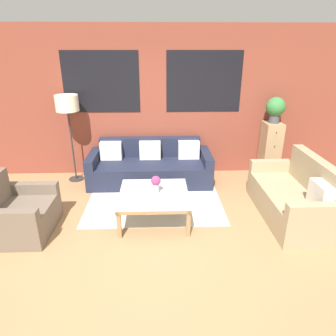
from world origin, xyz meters
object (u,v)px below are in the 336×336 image
at_px(coffee_table, 154,197).
at_px(flower_vase, 156,183).
at_px(potted_plant, 276,108).
at_px(couch_dark, 150,167).
at_px(armchair_corner, 19,214).
at_px(floor_lamp, 67,107).
at_px(settee_vintage, 294,198).
at_px(drawer_cabinet, 270,150).

bearing_deg(coffee_table, flower_vase, 35.38).
xyz_separation_m(coffee_table, potted_plant, (2.26, 1.58, 0.98)).
relative_size(couch_dark, armchair_corner, 2.41).
relative_size(coffee_table, floor_lamp, 0.62).
xyz_separation_m(settee_vintage, flower_vase, (-2.06, 0.03, 0.27)).
relative_size(couch_dark, drawer_cabinet, 2.11).
relative_size(settee_vintage, potted_plant, 3.47).
xyz_separation_m(settee_vintage, coffee_table, (-2.09, 0.01, 0.06)).
xyz_separation_m(settee_vintage, drawer_cabinet, (0.17, 1.59, 0.23)).
bearing_deg(coffee_table, settee_vintage, -0.20).
distance_m(settee_vintage, coffee_table, 2.09).
xyz_separation_m(couch_dark, floor_lamp, (-1.45, 0.12, 1.13)).
bearing_deg(coffee_table, couch_dark, 93.39).
relative_size(drawer_cabinet, flower_vase, 4.14).
xyz_separation_m(coffee_table, floor_lamp, (-1.53, 1.50, 1.05)).
distance_m(floor_lamp, potted_plant, 3.80).
distance_m(settee_vintage, floor_lamp, 4.08).
distance_m(settee_vintage, flower_vase, 2.08).
bearing_deg(settee_vintage, potted_plant, 83.93).
relative_size(coffee_table, flower_vase, 3.87).
bearing_deg(settee_vintage, drawer_cabinet, 83.93).
distance_m(couch_dark, floor_lamp, 1.85).
bearing_deg(potted_plant, couch_dark, -175.00).
distance_m(drawer_cabinet, potted_plant, 0.81).
xyz_separation_m(potted_plant, flower_vase, (-2.23, -1.56, -0.77)).
bearing_deg(potted_plant, flower_vase, -145.04).
xyz_separation_m(drawer_cabinet, flower_vase, (-2.23, -1.56, 0.04)).
distance_m(settee_vintage, armchair_corner, 3.95).
height_order(floor_lamp, drawer_cabinet, floor_lamp).
height_order(armchair_corner, drawer_cabinet, drawer_cabinet).
bearing_deg(floor_lamp, armchair_corner, -100.20).
bearing_deg(floor_lamp, coffee_table, -44.33).
relative_size(floor_lamp, flower_vase, 6.27).
height_order(coffee_table, drawer_cabinet, drawer_cabinet).
height_order(couch_dark, flower_vase, couch_dark).
bearing_deg(flower_vase, couch_dark, 94.82).
xyz_separation_m(armchair_corner, floor_lamp, (0.32, 1.77, 1.14)).
bearing_deg(potted_plant, floor_lamp, -178.74).
xyz_separation_m(armchair_corner, potted_plant, (4.11, 1.86, 1.07)).
relative_size(couch_dark, potted_plant, 4.72).
distance_m(drawer_cabinet, flower_vase, 2.72).
bearing_deg(flower_vase, floor_lamp, 136.71).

